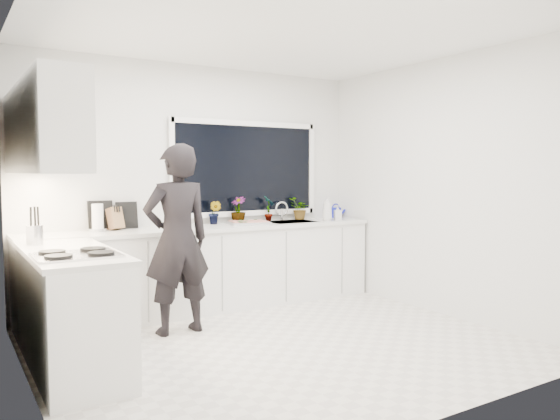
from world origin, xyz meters
TOP-DOWN VIEW (x-y plane):
  - floor at (0.00, 0.00)m, footprint 4.00×3.50m
  - wall_back at (0.00, 1.76)m, footprint 4.00×0.02m
  - wall_left at (-2.01, 0.00)m, footprint 0.02×3.50m
  - wall_right at (2.01, 0.00)m, footprint 0.02×3.50m
  - ceiling at (0.00, 0.00)m, footprint 4.00×3.50m
  - window at (0.60, 1.73)m, footprint 1.80×0.02m
  - base_cabinets_back at (0.00, 1.45)m, footprint 3.92×0.58m
  - base_cabinets_left at (-1.67, 0.35)m, footprint 0.58×1.60m
  - countertop_back at (0.00, 1.44)m, footprint 3.94×0.62m
  - countertop_left at (-1.67, 0.35)m, footprint 0.62×1.60m
  - upper_cabinets at (-1.79, 0.70)m, footprint 0.34×2.10m
  - sink at (1.05, 1.45)m, footprint 0.58×0.42m
  - faucet at (1.05, 1.65)m, footprint 0.03×0.03m
  - stovetop at (-1.69, -0.00)m, footprint 0.56×0.48m
  - person at (-0.63, 0.81)m, footprint 0.66×0.44m
  - pizza_tray at (0.46, 1.42)m, footprint 0.49×0.40m
  - pizza at (0.46, 1.42)m, footprint 0.44×0.35m
  - watering_can at (1.85, 1.61)m, footprint 0.18×0.18m
  - paper_towel_roll at (-1.17, 1.55)m, footprint 0.11×0.11m
  - knife_block at (-0.99, 1.59)m, footprint 0.16×0.14m
  - utensil_crock at (-1.85, 0.80)m, footprint 0.17×0.17m
  - picture_frame_large at (-0.84, 1.69)m, footprint 0.22×0.03m
  - picture_frame_small at (-1.11, 1.69)m, footprint 0.25×0.02m
  - herb_plants at (0.82, 1.61)m, footprint 1.39×0.27m
  - soap_bottles at (1.52, 1.30)m, footprint 0.28×0.12m

SIDE VIEW (x-z plane):
  - floor at x=0.00m, z-range -0.02..0.00m
  - base_cabinets_back at x=0.00m, z-range 0.00..0.88m
  - base_cabinets_left at x=-1.67m, z-range 0.00..0.88m
  - sink at x=1.05m, z-range 0.80..0.94m
  - person at x=-0.63m, z-range 0.00..1.77m
  - countertop_back at x=0.00m, z-range 0.88..0.92m
  - countertop_left at x=-1.67m, z-range 0.88..0.92m
  - stovetop at x=-1.69m, z-range 0.92..0.95m
  - pizza_tray at x=0.46m, z-range 0.92..0.95m
  - pizza at x=0.46m, z-range 0.95..0.96m
  - watering_can at x=1.85m, z-range 0.92..1.05m
  - utensil_crock at x=-1.85m, z-range 0.92..1.08m
  - faucet at x=1.05m, z-range 0.92..1.14m
  - knife_block at x=-0.99m, z-range 0.92..1.14m
  - paper_towel_roll at x=-1.17m, z-range 0.92..1.18m
  - soap_bottles at x=1.52m, z-range 0.91..1.21m
  - picture_frame_large at x=-0.84m, z-range 0.92..1.20m
  - herb_plants at x=0.82m, z-range 0.91..1.22m
  - picture_frame_small at x=-1.11m, z-range 0.92..1.22m
  - wall_back at x=0.00m, z-range 0.00..2.70m
  - wall_left at x=-2.01m, z-range 0.00..2.70m
  - wall_right at x=2.01m, z-range 0.00..2.70m
  - window at x=0.60m, z-range 1.05..2.05m
  - upper_cabinets at x=-1.79m, z-range 1.50..2.20m
  - ceiling at x=0.00m, z-range 2.70..2.72m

